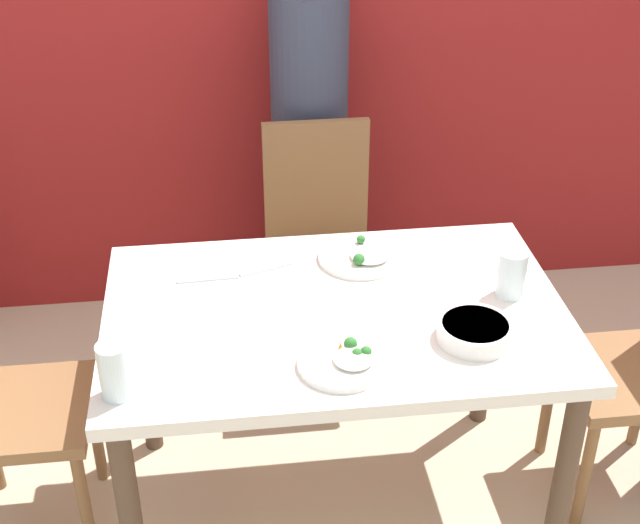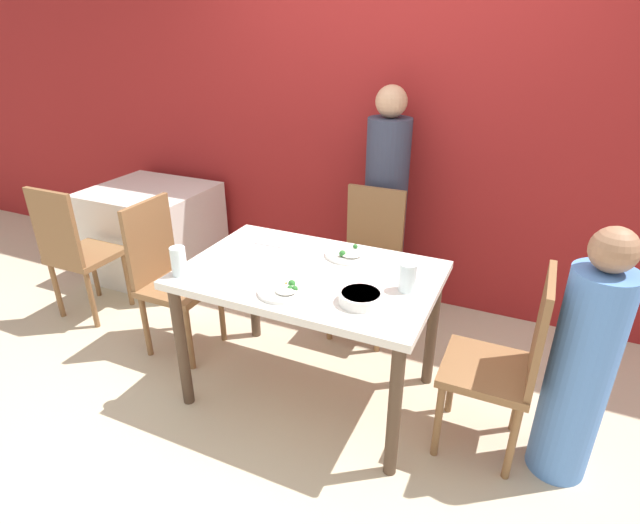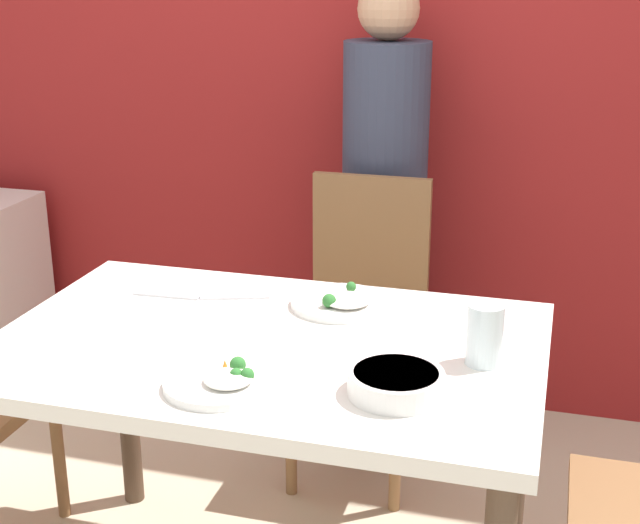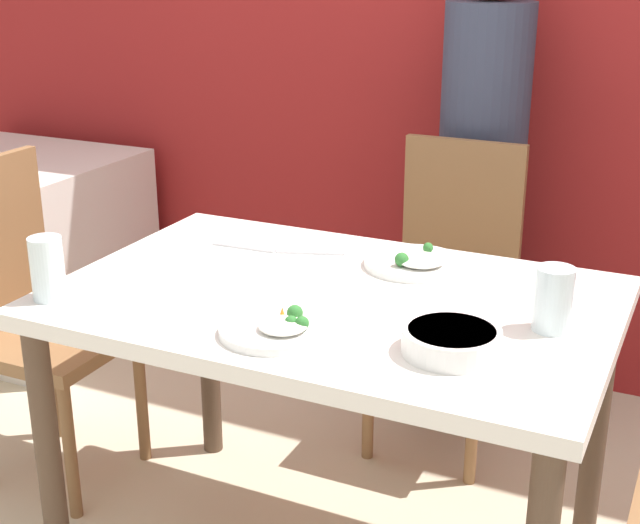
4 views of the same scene
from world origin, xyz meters
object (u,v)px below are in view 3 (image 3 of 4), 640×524
plate_rice_adult (341,302)px  chair_adult_spot (362,320)px  person_adult (383,228)px  bowl_curry (396,382)px

plate_rice_adult → chair_adult_spot: bearing=96.8°
person_adult → bowl_curry: person_adult is taller
chair_adult_spot → person_adult: bearing=90.0°
bowl_curry → chair_adult_spot: bearing=106.9°
chair_adult_spot → plate_rice_adult: size_ratio=3.85×
person_adult → plate_rice_adult: size_ratio=6.23×
chair_adult_spot → person_adult: person_adult is taller
person_adult → bowl_curry: (0.29, -1.26, 0.06)m
chair_adult_spot → plate_rice_adult: chair_adult_spot is taller
person_adult → plate_rice_adult: 0.83m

